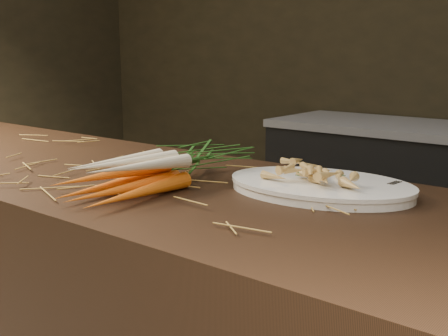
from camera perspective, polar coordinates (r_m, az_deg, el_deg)
name	(u,v)px	position (r m, az deg, el deg)	size (l,w,h in m)	color
main_counter	(117,327)	(1.66, -10.78, -15.54)	(2.40, 0.70, 0.90)	black
back_counter	(446,210)	(3.04, 21.60, -4.00)	(1.82, 0.62, 0.84)	black
straw_bedding	(111,166)	(1.51, -11.45, 0.19)	(1.40, 0.60, 0.02)	olive
root_veg_bunch	(179,164)	(1.31, -4.62, 0.39)	(0.19, 0.54, 0.10)	#CD3C01
serving_platter	(320,188)	(1.25, 9.73, -2.00)	(0.41, 0.27, 0.02)	white
roasted_veg_heap	(321,173)	(1.24, 9.78, -0.49)	(0.20, 0.15, 0.05)	#B58343
serving_fork	(385,192)	(1.19, 16.04, -2.38)	(0.01, 0.16, 0.00)	silver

